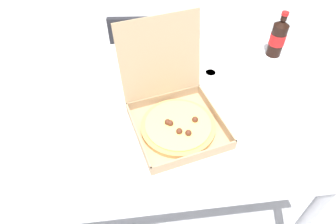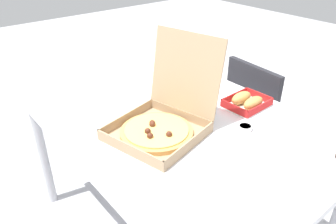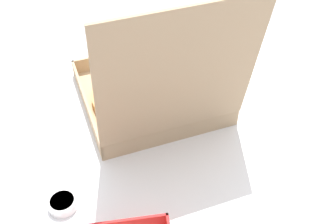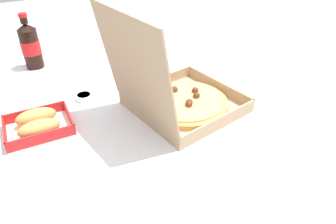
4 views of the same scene
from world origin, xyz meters
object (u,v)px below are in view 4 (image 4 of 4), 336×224
Objects in this scene: cola_bottle at (30,46)px; bread_side_box at (38,124)px; pizza_box_open at (178,98)px; dipping_sauce_cup at (84,97)px; paper_menu at (279,169)px.

bread_side_box is at bearing 175.86° from cola_bottle.
pizza_box_open is at bearing -100.27° from bread_side_box.
pizza_box_open is at bearing -144.24° from cola_bottle.
bread_side_box is at bearing 127.17° from dipping_sauce_cup.
pizza_box_open is 2.28× the size of bread_side_box.
dipping_sauce_cup is at bearing -52.83° from bread_side_box.
dipping_sauce_cup is (-0.35, -0.13, -0.08)m from cola_bottle.
paper_menu is (-0.43, -0.55, -0.02)m from bread_side_box.
bread_side_box is 0.48m from cola_bottle.
cola_bottle is 4.00× the size of dipping_sauce_cup.
dipping_sauce_cup is at bearing -159.72° from cola_bottle.
bread_side_box is 3.48× the size of dipping_sauce_cup.
pizza_box_open is 0.34m from dipping_sauce_cup.
cola_bottle reaches higher than dipping_sauce_cup.
cola_bottle is at bearing 20.28° from dipping_sauce_cup.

